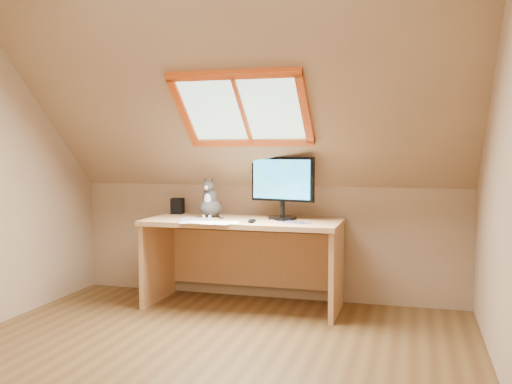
% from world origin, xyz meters
% --- Properties ---
extents(ground, '(3.50, 3.50, 0.00)m').
position_xyz_m(ground, '(0.00, 0.00, 0.00)').
color(ground, brown).
rests_on(ground, ground).
extents(room_shell, '(3.52, 3.52, 2.41)m').
position_xyz_m(room_shell, '(0.00, -0.09, 1.43)').
color(room_shell, tan).
rests_on(room_shell, ground).
extents(desk, '(1.62, 0.71, 0.74)m').
position_xyz_m(desk, '(-0.10, 1.45, 0.51)').
color(desk, tan).
rests_on(desk, ground).
extents(monitor, '(0.56, 0.24, 0.52)m').
position_xyz_m(monitor, '(0.21, 1.47, 1.04)').
color(monitor, black).
rests_on(monitor, desk).
extents(cat, '(0.19, 0.23, 0.35)m').
position_xyz_m(cat, '(-0.42, 1.46, 0.86)').
color(cat, '#4B4542').
rests_on(cat, desk).
extents(desk_speaker, '(0.10, 0.10, 0.14)m').
position_xyz_m(desk_speaker, '(-0.80, 1.63, 0.81)').
color(desk_speaker, black).
rests_on(desk_speaker, desk).
extents(graphics_tablet, '(0.29, 0.23, 0.01)m').
position_xyz_m(graphics_tablet, '(-0.45, 1.22, 0.74)').
color(graphics_tablet, '#B2B2B7').
rests_on(graphics_tablet, desk).
extents(mouse, '(0.07, 0.11, 0.03)m').
position_xyz_m(mouse, '(0.03, 1.18, 0.75)').
color(mouse, black).
rests_on(mouse, desk).
extents(papers, '(0.35, 0.30, 0.01)m').
position_xyz_m(papers, '(-0.29, 1.12, 0.74)').
color(papers, white).
rests_on(papers, desk).
extents(cables, '(0.51, 0.26, 0.01)m').
position_xyz_m(cables, '(0.27, 1.26, 0.74)').
color(cables, silver).
rests_on(cables, desk).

